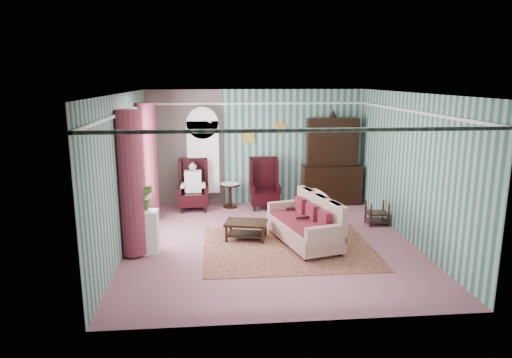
{
  "coord_description": "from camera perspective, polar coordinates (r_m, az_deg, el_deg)",
  "views": [
    {
      "loc": [
        -1.05,
        -8.44,
        3.17
      ],
      "look_at": [
        -0.23,
        0.6,
        1.16
      ],
      "focal_mm": 32.0,
      "sensor_mm": 36.0,
      "label": 1
    }
  ],
  "objects": [
    {
      "name": "seated_woman",
      "position": [
        11.21,
        -7.85,
        -0.93
      ],
      "size": [
        0.44,
        0.4,
        1.18
      ],
      "primitive_type": null,
      "color": "white",
      "rests_on": "floor"
    },
    {
      "name": "plant_stand",
      "position": [
        8.71,
        -13.9,
        -6.44
      ],
      "size": [
        0.55,
        0.35,
        0.8
      ],
      "primitive_type": "cube",
      "color": "white",
      "rests_on": "floor"
    },
    {
      "name": "room_shell",
      "position": [
        8.71,
        -2.28,
        4.81
      ],
      "size": [
        5.53,
        6.02,
        2.91
      ],
      "color": "#335E58",
      "rests_on": "ground"
    },
    {
      "name": "rug",
      "position": [
        8.84,
        4.01,
        -8.51
      ],
      "size": [
        3.2,
        2.6,
        0.01
      ],
      "primitive_type": "cube",
      "color": "#50231A",
      "rests_on": "floor"
    },
    {
      "name": "bookcase",
      "position": [
        11.47,
        -6.59,
        2.12
      ],
      "size": [
        0.8,
        0.28,
        2.24
      ],
      "primitive_type": "cube",
      "color": "silver",
      "rests_on": "floor"
    },
    {
      "name": "potted_plant_c",
      "position": [
        8.63,
        -14.32,
        -2.4
      ],
      "size": [
        0.27,
        0.27,
        0.42
      ],
      "primitive_type": "imported",
      "rotation": [
        0.0,
        0.0,
        0.16
      ],
      "color": "#28571B",
      "rests_on": "plant_stand"
    },
    {
      "name": "nest_table",
      "position": [
        10.4,
        14.88,
        -4.13
      ],
      "size": [
        0.45,
        0.38,
        0.54
      ],
      "primitive_type": "cube",
      "color": "black",
      "rests_on": "floor"
    },
    {
      "name": "round_side_table",
      "position": [
        11.42,
        -3.25,
        -2.08
      ],
      "size": [
        0.5,
        0.5,
        0.6
      ],
      "primitive_type": "cylinder",
      "color": "black",
      "rests_on": "floor"
    },
    {
      "name": "wingback_right",
      "position": [
        11.25,
        1.08,
        -0.57
      ],
      "size": [
        0.76,
        0.8,
        1.25
      ],
      "primitive_type": "cube",
      "color": "black",
      "rests_on": "floor"
    },
    {
      "name": "wingback_left",
      "position": [
        11.2,
        -7.85,
        -0.75
      ],
      "size": [
        0.76,
        0.8,
        1.25
      ],
      "primitive_type": "cube",
      "color": "black",
      "rests_on": "floor"
    },
    {
      "name": "dresser_hutch",
      "position": [
        11.72,
        9.49,
        2.55
      ],
      "size": [
        1.5,
        0.56,
        2.36
      ],
      "primitive_type": "cube",
      "color": "black",
      "rests_on": "floor"
    },
    {
      "name": "potted_plant_a",
      "position": [
        8.4,
        -14.43,
        -2.9
      ],
      "size": [
        0.4,
        0.36,
        0.39
      ],
      "primitive_type": "imported",
      "rotation": [
        0.0,
        0.0,
        0.15
      ],
      "color": "#19501A",
      "rests_on": "plant_stand"
    },
    {
      "name": "potted_plant_b",
      "position": [
        8.6,
        -13.63,
        -2.23
      ],
      "size": [
        0.28,
        0.23,
        0.47
      ],
      "primitive_type": "imported",
      "rotation": [
        0.0,
        0.0,
        0.08
      ],
      "color": "#214E18",
      "rests_on": "plant_stand"
    },
    {
      "name": "coffee_table",
      "position": [
        9.18,
        -1.23,
        -6.46
      ],
      "size": [
        0.92,
        0.72,
        0.38
      ],
      "primitive_type": "cube",
      "rotation": [
        0.0,
        0.0,
        -0.23
      ],
      "color": "black",
      "rests_on": "floor"
    },
    {
      "name": "floor",
      "position": [
        9.08,
        1.81,
        -7.94
      ],
      "size": [
        6.0,
        6.0,
        0.0
      ],
      "primitive_type": "plane",
      "color": "#95575E",
      "rests_on": "ground"
    },
    {
      "name": "floral_armchair",
      "position": [
        9.28,
        6.23,
        -4.28
      ],
      "size": [
        0.93,
        0.88,
        1.01
      ],
      "primitive_type": "cube",
      "rotation": [
        0.0,
        0.0,
        1.72
      ],
      "color": "#BDB593",
      "rests_on": "floor"
    },
    {
      "name": "sofa",
      "position": [
        8.92,
        6.0,
        -5.1
      ],
      "size": [
        1.47,
        2.09,
        0.97
      ],
      "primitive_type": "cube",
      "rotation": [
        0.0,
        0.0,
        1.83
      ],
      "color": "#C1B496",
      "rests_on": "floor"
    }
  ]
}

